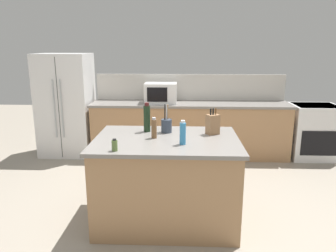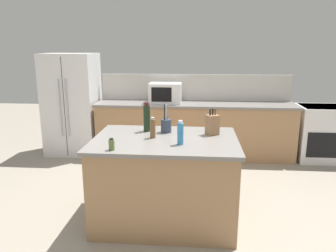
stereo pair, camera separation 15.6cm
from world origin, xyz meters
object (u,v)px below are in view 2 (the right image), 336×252
microwave (165,93)px  utensil_crock (166,125)px  dish_soap_bottle (180,133)px  range_oven (320,133)px  refrigerator (72,104)px  pepper_grinder (153,128)px  spice_jar_oregano (112,145)px  wine_bottle (147,118)px  knife_block (212,125)px

microwave → utensil_crock: 1.95m
microwave → dish_soap_bottle: size_ratio=2.20×
range_oven → refrigerator: bearing=179.3°
range_oven → pepper_grinder: bearing=-139.4°
range_oven → utensil_crock: bearing=-141.3°
spice_jar_oregano → wine_bottle: (0.23, 0.72, 0.10)m
refrigerator → microwave: size_ratio=3.28×
spice_jar_oregano → dish_soap_bottle: bearing=20.4°
refrigerator → knife_block: bearing=-40.8°
dish_soap_bottle → spice_jar_oregano: bearing=-159.6°
range_oven → utensil_crock: (-2.42, -1.94, 0.56)m
knife_block → dish_soap_bottle: bearing=-157.8°
refrigerator → range_oven: bearing=-0.7°
range_oven → wine_bottle: bearing=-144.2°
range_oven → spice_jar_oregano: spice_jar_oregano is taller
microwave → pepper_grinder: (0.07, -2.18, -0.06)m
microwave → dish_soap_bottle: (0.37, -2.40, -0.05)m
pepper_grinder → dish_soap_bottle: bearing=-35.2°
knife_block → wine_bottle: wine_bottle is taller
microwave → wine_bottle: 1.91m
wine_bottle → microwave: bearing=89.0°
refrigerator → pepper_grinder: bearing=-52.1°
range_oven → pepper_grinder: pepper_grinder is taller
range_oven → knife_block: bearing=-133.8°
pepper_grinder → refrigerator: bearing=127.9°
range_oven → pepper_grinder: 3.40m
microwave → dish_soap_bottle: microwave is taller
range_oven → utensil_crock: 3.16m
dish_soap_bottle → spice_jar_oregano: dish_soap_bottle is taller
refrigerator → dish_soap_bottle: size_ratio=7.22×
utensil_crock → knife_block: bearing=-5.8°
microwave → utensil_crock: size_ratio=1.68×
refrigerator → knife_block: (2.37, -2.05, 0.17)m
microwave → refrigerator: bearing=178.2°
spice_jar_oregano → wine_bottle: size_ratio=0.35×
pepper_grinder → microwave: bearing=91.8°
microwave → range_oven: bearing=-0.0°
dish_soap_bottle → range_oven: bearing=46.9°
microwave → pepper_grinder: size_ratio=2.41×
utensil_crock → dish_soap_bottle: utensil_crock is taller
knife_block → pepper_grinder: size_ratio=1.30×
microwave → wine_bottle: (-0.03, -1.91, -0.01)m
microwave → spice_jar_oregano: bearing=-95.7°
range_oven → knife_block: knife_block is taller
refrigerator → wine_bottle: refrigerator is taller
refrigerator → pepper_grinder: refrigerator is taller
pepper_grinder → dish_soap_bottle: dish_soap_bottle is taller
knife_block → spice_jar_oregano: bearing=-174.8°
microwave → dish_soap_bottle: bearing=-81.1°
microwave → knife_block: 2.12m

